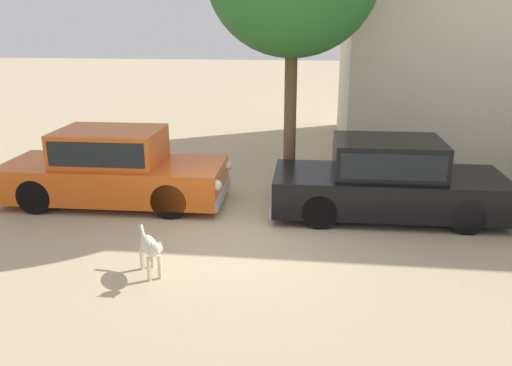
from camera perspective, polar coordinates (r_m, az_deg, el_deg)
name	(u,v)px	position (r m, az deg, el deg)	size (l,w,h in m)	color
ground_plane	(251,236)	(8.95, -0.55, -5.87)	(80.00, 80.00, 0.00)	tan
parked_sedan_nearest	(113,167)	(10.74, -15.38, 1.66)	(4.53, 1.79, 1.50)	#D15619
parked_sedan_second	(388,179)	(9.95, 14.23, 0.43)	(4.40, 1.77, 1.47)	black
stray_dog_spotted	(151,248)	(7.63, -11.49, -6.99)	(0.59, 0.86, 0.67)	beige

